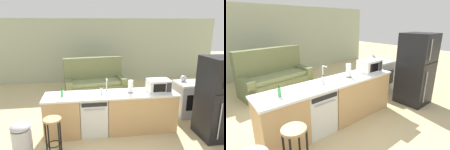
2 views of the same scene
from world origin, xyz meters
TOP-DOWN VIEW (x-y plane):
  - ground_plane at (0.00, 0.00)m, footprint 24.00×24.00m
  - wall_back at (0.30, 4.20)m, footprint 10.00×0.06m
  - kitchen_counter at (0.24, 0.00)m, footprint 2.94×0.66m
  - dishwasher at (-0.25, -0.00)m, footprint 0.58×0.61m
  - stove_range at (2.35, 0.55)m, footprint 0.76×0.68m
  - refrigerator at (2.35, -0.55)m, footprint 0.72×0.73m
  - microwave at (1.23, -0.00)m, footprint 0.50×0.37m
  - sink_faucet at (0.06, 0.19)m, footprint 0.07×0.18m
  - paper_towel_roll at (0.58, 0.01)m, footprint 0.14×0.14m
  - soap_bottle at (-0.07, -0.00)m, footprint 0.06×0.06m
  - dish_soap_bottle at (-0.91, -0.02)m, footprint 0.06×0.06m
  - kettle at (2.18, 0.68)m, footprint 0.21×0.17m
  - bar_stool at (-1.04, -0.72)m, footprint 0.32×0.32m
  - trash_bin at (-1.56, -0.81)m, footprint 0.35×0.35m
  - couch at (-0.08, 2.49)m, footprint 2.10×1.17m

SIDE VIEW (x-z plane):
  - ground_plane at x=0.00m, z-range 0.00..0.00m
  - trash_bin at x=-1.56m, z-range 0.01..0.75m
  - couch at x=-0.08m, z-range -0.24..1.03m
  - kitchen_counter at x=0.24m, z-range -0.03..0.87m
  - dishwasher at x=-0.25m, z-range 0.00..0.84m
  - stove_range at x=2.35m, z-range 0.00..0.90m
  - bar_stool at x=-1.04m, z-range 0.17..0.91m
  - refrigerator at x=2.35m, z-range 0.00..1.76m
  - soap_bottle at x=-0.07m, z-range 0.88..1.06m
  - dish_soap_bottle at x=-0.91m, z-range 0.88..1.06m
  - kettle at x=2.18m, z-range 0.89..1.08m
  - sink_faucet at x=0.06m, z-range 0.88..1.18m
  - paper_towel_roll at x=0.58m, z-range 0.90..1.18m
  - microwave at x=1.23m, z-range 0.90..1.18m
  - wall_back at x=0.30m, z-range 0.00..2.60m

